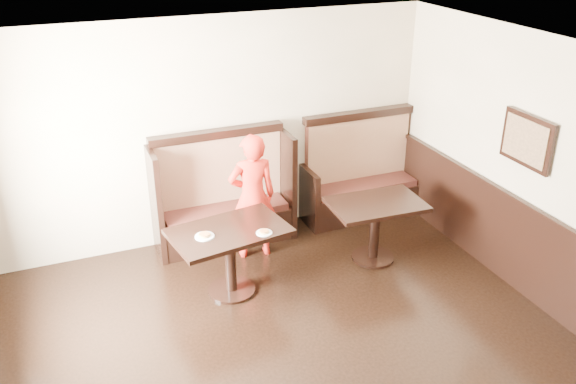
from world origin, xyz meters
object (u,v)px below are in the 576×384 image
booth_main (223,203)px  table_neighbor (375,217)px  booth_neighbor (360,182)px  child (253,197)px  table_main (230,244)px

booth_main → table_neighbor: booth_main is taller
booth_neighbor → child: (-1.72, -0.48, 0.30)m
table_neighbor → child: child is taller
table_main → table_neighbor: size_ratio=1.18×
booth_main → booth_neighbor: (1.95, -0.00, -0.05)m
booth_neighbor → child: size_ratio=1.05×
booth_neighbor → table_neighbor: size_ratio=1.46×
booth_neighbor → table_main: (-2.22, -1.15, 0.12)m
child → booth_main: bearing=-59.3°
booth_main → table_neighbor: (1.54, -1.14, 0.04)m
booth_main → table_main: (-0.27, -1.15, 0.07)m
table_main → child: child is taller
booth_main → table_main: 1.18m
table_neighbor → child: size_ratio=0.72×
table_main → table_neighbor: (1.81, 0.02, -0.03)m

